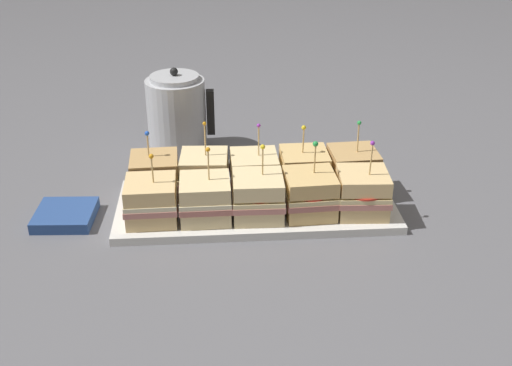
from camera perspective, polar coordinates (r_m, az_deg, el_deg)
The scene contains 14 objects.
ground_plane at distance 1.41m, azimuth 0.00°, elevation -2.39°, with size 6.00×6.00×0.00m, color slate.
serving_platter at distance 1.40m, azimuth 0.00°, elevation -2.07°, with size 0.60×0.25×0.02m.
sandwich_front_far_left at distance 1.33m, azimuth -9.29°, elevation -1.56°, with size 0.11×0.11×0.15m.
sandwich_front_left at distance 1.32m, azimuth -4.53°, elevation -1.42°, with size 0.11×0.11×0.16m.
sandwich_front_center at distance 1.33m, azimuth 0.25°, elevation -1.22°, with size 0.11×0.11×0.16m.
sandwich_front_right at distance 1.34m, azimuth 4.80°, elevation -0.99°, with size 0.11×0.11×0.16m.
sandwich_front_far_right at distance 1.36m, azimuth 9.43°, elevation -0.87°, with size 0.11×0.11×0.17m.
sandwich_back_far_left at distance 1.43m, azimuth -8.98°, elevation 0.62°, with size 0.11×0.11×0.15m.
sandwich_back_left at distance 1.42m, azimuth -4.60°, elevation 0.80°, with size 0.11×0.11×0.17m.
sandwich_back_center at distance 1.43m, azimuth -0.14°, elevation 0.90°, with size 0.11×0.11×0.16m.
sandwich_back_right at distance 1.44m, azimuth 4.29°, elevation 1.08°, with size 0.11×0.11×0.16m.
sandwich_back_far_right at distance 1.45m, azimuth 8.59°, elevation 1.20°, with size 0.11×0.11×0.16m.
kettle_steel at distance 1.65m, azimuth -7.04°, elevation 6.03°, with size 0.17×0.15×0.23m.
napkin_stack at distance 1.42m, azimuth -16.59°, elevation -2.76°, with size 0.13×0.13×0.02m.
Camera 1 is at (-0.09, -1.22, 0.70)m, focal length 45.00 mm.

